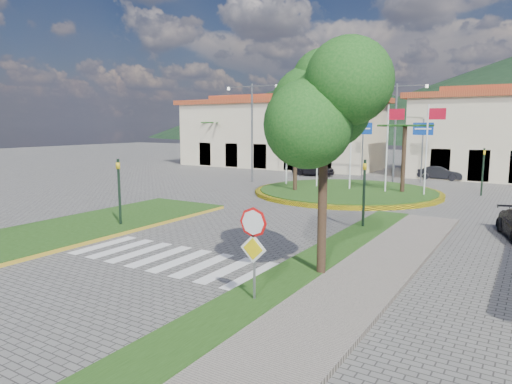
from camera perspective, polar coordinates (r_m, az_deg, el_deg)
The scene contains 21 objects.
ground at distance 14.31m, azimuth -22.06°, elevation -11.60°, with size 160.00×160.00×0.00m, color #605E5B.
sidewalk_right at distance 11.97m, azimuth 4.42°, elevation -14.59°, with size 4.00×28.00×0.15m, color gray.
verge_right at distance 12.51m, azimuth -0.61°, elevation -13.44°, with size 1.60×28.00×0.18m, color #1F4112.
median_left at distance 22.78m, azimuth -19.67°, elevation -3.87°, with size 5.00×14.00×0.18m, color #1F4112.
crosswalk at distance 16.83m, azimuth -10.95°, elevation -8.10°, with size 8.00×3.00×0.01m, color silver.
roundabout_island at distance 32.10m, azimuth 11.29°, elevation 0.08°, with size 12.70×12.70×6.00m.
stop_sign at distance 11.90m, azimuth -0.31°, elevation -5.97°, with size 0.80×0.11×2.65m.
deciduous_tree at distance 13.95m, azimuth 8.55°, elevation 10.09°, with size 3.60×3.60×6.80m.
traffic_light_left at distance 21.80m, azimuth -16.74°, elevation 0.68°, with size 0.15×0.18×3.20m.
traffic_light_right at distance 21.04m, azimuth 13.37°, elevation 0.54°, with size 0.15×0.18×3.20m.
traffic_light_far at distance 34.06m, azimuth 26.52°, elevation 2.83°, with size 0.18×0.15×3.20m.
direction_sign_west at distance 40.92m, azimuth 13.20°, elevation 6.52°, with size 1.60×0.14×5.20m.
direction_sign_east at distance 39.62m, azimuth 20.11°, elevation 6.17°, with size 1.60×0.14×5.20m.
street_lamp_centre at distance 39.11m, azimuth 17.00°, elevation 7.71°, with size 4.80×0.16×8.00m.
street_lamp_west at distance 37.58m, azimuth -0.51°, elevation 8.06°, with size 4.80×0.16×8.00m.
building_left at distance 52.20m, azimuth 3.06°, elevation 7.51°, with size 23.32×9.54×8.05m.
hill_far_west at distance 162.00m, azimuth 7.72°, elevation 10.59°, with size 140.00×140.00×22.00m, color black.
hill_near_back at distance 139.44m, azimuth 23.30°, elevation 9.11°, with size 110.00×110.00×16.00m, color black.
white_van at distance 48.28m, azimuth 8.84°, elevation 3.36°, with size 1.85×4.01×1.11m, color silver.
car_dark_a at distance 42.96m, azimuth 7.17°, elevation 2.93°, with size 1.58×3.93×1.34m, color black.
car_dark_b at distance 42.60m, azimuth 22.08°, elevation 2.24°, with size 1.28×3.67×1.21m, color black.
Camera 1 is at (11.00, -7.81, 4.75)m, focal length 32.00 mm.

